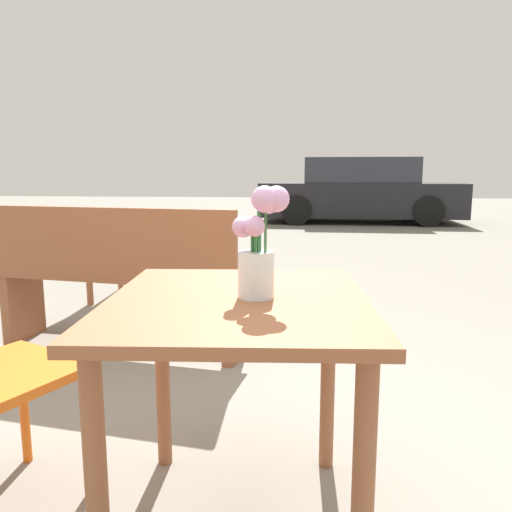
% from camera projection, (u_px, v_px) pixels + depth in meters
% --- Properties ---
extents(table_front, '(0.75, 0.84, 0.70)m').
position_uv_depth(table_front, '(238.00, 338.00, 1.37)').
color(table_front, brown).
rests_on(table_front, ground_plane).
extents(flower_vase, '(0.15, 0.14, 0.30)m').
position_uv_depth(flower_vase, '(258.00, 246.00, 1.33)').
color(flower_vase, silver).
rests_on(flower_vase, table_front).
extents(bench_near, '(1.55, 0.58, 0.85)m').
position_uv_depth(bench_near, '(115.00, 275.00, 2.86)').
color(bench_near, brown).
rests_on(bench_near, ground_plane).
extents(table_back, '(0.71, 0.71, 0.72)m').
position_uv_depth(table_back, '(133.00, 229.00, 4.07)').
color(table_back, brown).
rests_on(table_back, ground_plane).
extents(parked_car, '(4.15, 1.87, 1.34)m').
position_uv_depth(parked_car, '(359.00, 192.00, 10.52)').
color(parked_car, black).
rests_on(parked_car, ground_plane).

